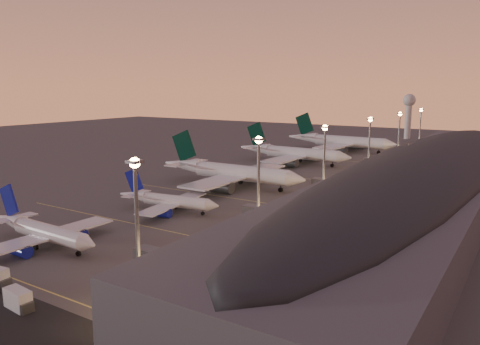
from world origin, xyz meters
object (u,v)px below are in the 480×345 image
at_px(airliner_narrow_south, 42,231).
at_px(airliner_wide_near, 230,172).
at_px(airliner_wide_mid, 293,153).
at_px(baggage_tug_b, 145,266).
at_px(baggage_tug_a, 121,283).
at_px(airliner_narrow_north, 168,201).
at_px(radar_tower, 409,109).
at_px(catering_truck_b, 19,300).
at_px(airliner_wide_far, 340,141).

height_order(airliner_narrow_south, airliner_wide_near, airliner_wide_near).
bearing_deg(airliner_wide_mid, baggage_tug_b, -73.81).
distance_m(airliner_wide_mid, baggage_tug_a, 154.53).
bearing_deg(baggage_tug_b, airliner_narrow_south, -179.04).
height_order(airliner_wide_near, baggage_tug_b, airliner_wide_near).
bearing_deg(airliner_narrow_north, baggage_tug_a, -66.58).
bearing_deg(airliner_wide_near, baggage_tug_a, -68.91).
bearing_deg(radar_tower, catering_truck_b, -88.26).
distance_m(airliner_narrow_south, baggage_tug_a, 33.90).
relative_size(airliner_wide_near, airliner_wide_far, 0.92).
bearing_deg(catering_truck_b, baggage_tug_a, 69.43).
distance_m(airliner_wide_mid, catering_truck_b, 168.40).
bearing_deg(baggage_tug_a, airliner_narrow_north, 139.56).
bearing_deg(baggage_tug_a, airliner_narrow_south, -173.50).
xyz_separation_m(airliner_wide_mid, catering_truck_b, (30.40, -165.60, -3.46)).
bearing_deg(airliner_wide_far, baggage_tug_b, -77.34).
relative_size(airliner_wide_near, radar_tower, 1.95).
height_order(airliner_narrow_south, baggage_tug_a, airliner_narrow_south).
height_order(radar_tower, catering_truck_b, radar_tower).
distance_m(radar_tower, baggage_tug_b, 287.99).
bearing_deg(airliner_wide_far, airliner_wide_near, -86.34).
xyz_separation_m(airliner_wide_near, baggage_tug_b, (31.71, -78.87, -4.80)).
height_order(airliner_wide_mid, catering_truck_b, airliner_wide_mid).
xyz_separation_m(baggage_tug_b, catering_truck_b, (-5.01, -25.06, 1.16)).
bearing_deg(airliner_narrow_north, airliner_wide_mid, 86.22).
relative_size(airliner_wide_mid, catering_truck_b, 9.79).
xyz_separation_m(airliner_wide_near, airliner_wide_far, (-0.63, 118.39, 0.41)).
xyz_separation_m(airliner_narrow_north, airliner_wide_mid, (-8.84, 103.20, 1.84)).
distance_m(airliner_narrow_south, airliner_wide_far, 200.04).
bearing_deg(airliner_narrow_north, baggage_tug_b, -63.24).
xyz_separation_m(airliner_wide_near, catering_truck_b, (26.70, -103.93, -3.64)).
relative_size(airliner_narrow_north, airliner_wide_mid, 0.57).
relative_size(airliner_narrow_south, airliner_narrow_north, 1.08).
bearing_deg(airliner_narrow_south, radar_tower, 87.99).
xyz_separation_m(airliner_narrow_south, airliner_wide_far, (-1.79, 200.02, 2.15)).
bearing_deg(airliner_wide_far, airliner_narrow_south, -86.14).
height_order(baggage_tug_a, baggage_tug_b, baggage_tug_a).
relative_size(airliner_narrow_south, baggage_tug_a, 8.40).
bearing_deg(airliner_narrow_north, airliner_wide_near, 88.37).
xyz_separation_m(airliner_narrow_north, airliner_wide_near, (-5.13, 41.53, 2.02)).
bearing_deg(radar_tower, airliner_narrow_south, -93.18).
bearing_deg(radar_tower, baggage_tug_a, -86.70).
height_order(airliner_wide_mid, radar_tower, radar_tower).
bearing_deg(radar_tower, airliner_wide_far, -101.28).
height_order(radar_tower, baggage_tug_a, radar_tower).
bearing_deg(airliner_wide_near, catering_truck_b, -75.79).
bearing_deg(airliner_wide_mid, radar_tower, 83.90).
relative_size(airliner_wide_far, catering_truck_b, 10.94).
bearing_deg(baggage_tug_b, airliner_wide_near, 107.72).
relative_size(airliner_wide_mid, radar_tower, 1.89).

